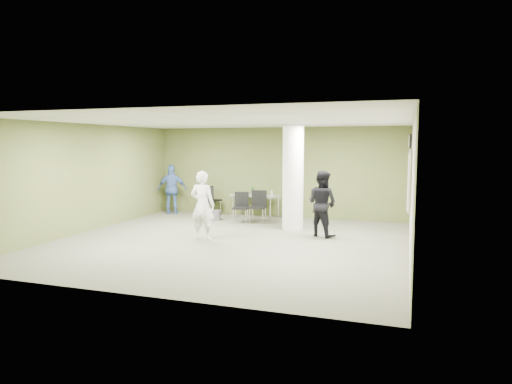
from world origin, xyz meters
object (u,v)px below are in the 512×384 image
(man_black, at_px, (322,204))
(man_blue, at_px, (172,189))
(woman_white, at_px, (203,205))
(folding_table, at_px, (255,196))
(chair_back_left, at_px, (210,198))

(man_black, distance_m, man_blue, 5.70)
(woman_white, bearing_deg, folding_table, -92.10)
(folding_table, bearing_deg, man_blue, -165.49)
(woman_white, xyz_separation_m, man_blue, (-2.68, 3.38, -0.02))
(woman_white, xyz_separation_m, man_black, (2.63, 1.30, -0.01))
(folding_table, xyz_separation_m, chair_back_left, (-1.55, 0.02, -0.10))
(folding_table, relative_size, chair_back_left, 1.65)
(folding_table, relative_size, man_blue, 0.98)
(folding_table, distance_m, chair_back_left, 1.55)
(chair_back_left, xyz_separation_m, woman_white, (1.40, -3.54, 0.26))
(chair_back_left, xyz_separation_m, man_black, (4.03, -2.24, 0.25))
(chair_back_left, height_order, woman_white, woman_white)
(chair_back_left, distance_m, man_black, 4.62)
(chair_back_left, bearing_deg, woman_white, 125.53)
(man_black, bearing_deg, chair_back_left, -3.76)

